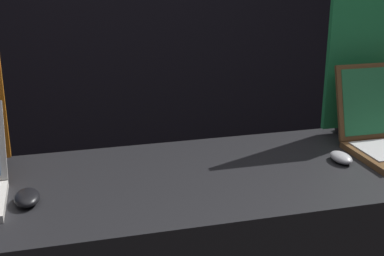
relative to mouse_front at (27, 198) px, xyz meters
name	(u,v)px	position (x,y,z in m)	size (l,w,h in m)	color
mouse_front	(27,198)	(0.00, 0.00, 0.00)	(0.07, 0.11, 0.03)	black
mouse_back	(341,157)	(0.95, 0.05, 0.00)	(0.06, 0.10, 0.03)	#B2B2B7
promo_stand_back	(368,64)	(1.18, 0.30, 0.24)	(0.33, 0.07, 0.53)	black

